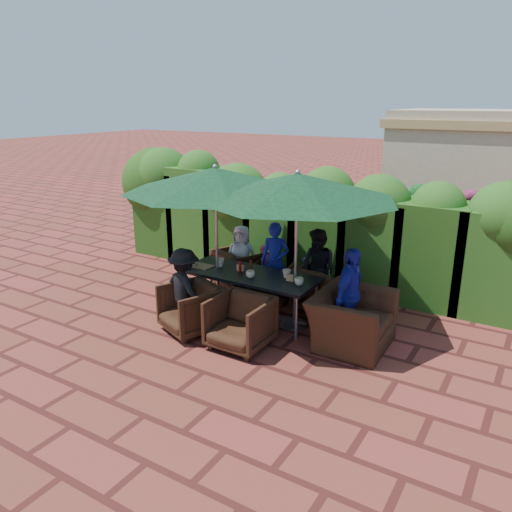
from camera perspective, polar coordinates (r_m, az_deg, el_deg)
The scene contains 30 objects.
ground at distance 8.26m, azimuth -2.06°, elevation -7.09°, with size 80.00×80.00×0.00m, color maroon.
dining_table at distance 8.07m, azimuth -0.76°, elevation -2.50°, with size 2.27×0.90×0.75m.
umbrella_left at distance 8.00m, azimuth -4.68°, elevation 8.68°, with size 2.97×2.97×2.46m.
umbrella_right at distance 7.37m, azimuth 4.76°, elevation 7.92°, with size 3.00×3.00×2.46m.
chair_far_left at distance 9.42m, azimuth -1.87°, elevation -1.22°, with size 0.80×0.75×0.83m, color black.
chair_far_mid at distance 8.93m, azimuth 1.84°, elevation -2.67°, with size 0.70×0.65×0.72m, color black.
chair_far_right at distance 8.47m, azimuth 7.79°, elevation -3.48°, with size 0.82×0.77×0.85m, color black.
chair_near_left at distance 7.71m, azimuth -7.50°, elevation -5.75°, with size 0.79×0.74×0.82m, color black.
chair_near_right at distance 7.18m, azimuth -1.82°, elevation -7.35°, with size 0.80×0.75×0.83m, color black.
chair_end_right at distance 7.32m, azimuth 10.91°, elevation -6.28°, with size 1.19×0.77×1.04m, color black.
adult_far_left at distance 9.31m, azimuth -1.67°, elevation -0.18°, with size 0.60×0.36×1.22m, color silver.
adult_far_mid at distance 8.78m, azimuth 2.19°, elevation -0.66°, with size 0.50×0.41×1.40m, color #1C2198.
adult_far_right at distance 8.47m, azimuth 7.09°, elevation -1.54°, with size 0.66×0.40×1.38m, color black.
adult_near_left at distance 7.76m, azimuth -8.17°, elevation -3.75°, with size 0.82×0.38×1.29m, color black.
adult_end_right at distance 7.38m, azimuth 10.65°, elevation -4.46°, with size 0.84×0.42×1.42m, color #1C2198.
child_left at distance 9.26m, azimuth 0.92°, elevation -1.42°, with size 0.31×0.26×0.87m, color #DA4D89.
child_right at distance 8.86m, azimuth 5.66°, elevation -2.60°, with size 0.29×0.24×0.80m, color #824DA7.
pedestrian_a at distance 11.10m, azimuth 17.89°, elevation 3.37°, with size 1.66×0.59×1.78m, color green.
pedestrian_b at distance 10.94m, azimuth 22.67°, elevation 2.55°, with size 0.83×0.51×1.74m, color #DA4D89.
cup_a at distance 8.45m, azimuth -7.34°, elevation -0.68°, with size 0.18×0.18×0.14m, color beige.
cup_b at distance 8.37m, azimuth -4.13°, elevation -0.75°, with size 0.15×0.15×0.14m, color beige.
cup_c at distance 7.84m, azimuth -0.64°, elevation -2.07°, with size 0.14×0.14×0.11m, color beige.
cup_d at distance 7.85m, azimuth 3.52°, elevation -2.02°, with size 0.14×0.14×0.13m, color beige.
cup_e at distance 7.56m, azimuth 4.93°, elevation -2.90°, with size 0.14×0.14×0.11m, color beige.
ketchup_bottle at distance 8.10m, azimuth -1.83°, elevation -1.23°, with size 0.04×0.04×0.17m, color #B20C0A.
sauce_bottle at distance 8.14m, azimuth -0.59°, elevation -1.11°, with size 0.04×0.04×0.17m, color #4C230C.
serving_tray at distance 8.41m, azimuth -6.20°, elevation -1.15°, with size 0.35×0.25×0.02m, color olive.
number_block_left at distance 8.15m, azimuth -1.78°, elevation -1.36°, with size 0.12×0.06×0.10m, color tan.
number_block_right at distance 7.72m, azimuth 3.94°, elevation -2.50°, with size 0.12×0.06×0.10m, color tan.
hedge_wall at distance 9.89m, azimuth 3.86°, elevation 4.97°, with size 9.10×1.60×2.42m.
Camera 1 is at (4.16, -6.26, 3.42)m, focal length 35.00 mm.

